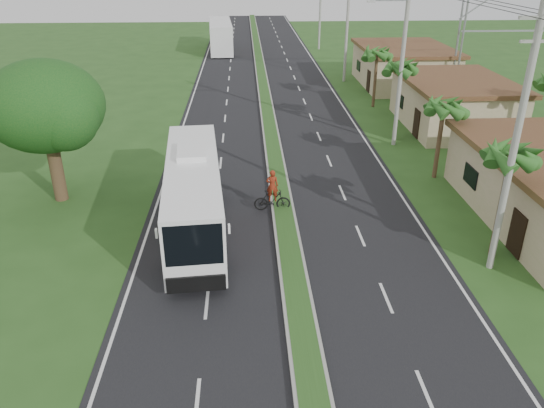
{
  "coord_description": "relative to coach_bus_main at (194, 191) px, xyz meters",
  "views": [
    {
      "loc": [
        -1.85,
        -16.87,
        12.3
      ],
      "look_at": [
        -0.72,
        5.01,
        1.8
      ],
      "focal_mm": 35.0,
      "sensor_mm": 36.0,
      "label": 1
    }
  ],
  "objects": [
    {
      "name": "palm_verge_c",
      "position": [
        13.17,
        12.9,
        3.05
      ],
      "size": [
        2.4,
        2.4,
        5.85
      ],
      "color": "#473321",
      "rests_on": "ground"
    },
    {
      "name": "shop_far",
      "position": [
        18.37,
        29.9,
        -0.14
      ],
      "size": [
        8.6,
        11.6,
        3.82
      ],
      "color": "tan",
      "rests_on": "ground"
    },
    {
      "name": "road_asphalt",
      "position": [
        4.37,
        13.9,
        -2.06
      ],
      "size": [
        14.0,
        160.0,
        0.02
      ],
      "primitive_type": "cube",
      "color": "black",
      "rests_on": "ground"
    },
    {
      "name": "palm_verge_b",
      "position": [
        13.77,
        5.9,
        2.29
      ],
      "size": [
        2.4,
        2.4,
        5.05
      ],
      "color": "#473321",
      "rests_on": "ground"
    },
    {
      "name": "motorcyclist",
      "position": [
        3.82,
        1.9,
        -1.27
      ],
      "size": [
        1.9,
        0.57,
        2.26
      ],
      "rotation": [
        0.0,
        0.0,
        -0.02
      ],
      "color": "black",
      "rests_on": "ground"
    },
    {
      "name": "ground",
      "position": [
        4.37,
        -6.1,
        -2.07
      ],
      "size": [
        180.0,
        180.0,
        0.0
      ],
      "primitive_type": "plane",
      "color": "#284D1C",
      "rests_on": "ground"
    },
    {
      "name": "lane_edge_left",
      "position": [
        -2.33,
        13.9,
        -2.07
      ],
      "size": [
        0.12,
        160.0,
        0.01
      ],
      "primitive_type": "cube",
      "color": "silver",
      "rests_on": "ground"
    },
    {
      "name": "utility_pole_c",
      "position": [
        12.87,
        31.9,
        3.61
      ],
      "size": [
        1.6,
        0.28,
        11.0
      ],
      "color": "gray",
      "rests_on": "ground"
    },
    {
      "name": "median_strip",
      "position": [
        4.37,
        13.9,
        -1.96
      ],
      "size": [
        1.2,
        160.0,
        0.18
      ],
      "color": "gray",
      "rests_on": "ground"
    },
    {
      "name": "utility_pole_a",
      "position": [
        12.87,
        -4.1,
        3.61
      ],
      "size": [
        1.6,
        0.28,
        11.0
      ],
      "color": "gray",
      "rests_on": "ground"
    },
    {
      "name": "utility_pole_b",
      "position": [
        12.84,
        11.9,
        4.19
      ],
      "size": [
        3.2,
        0.28,
        12.0
      ],
      "color": "gray",
      "rests_on": "ground"
    },
    {
      "name": "lane_edge_right",
      "position": [
        11.07,
        13.9,
        -2.07
      ],
      "size": [
        0.12,
        160.0,
        0.01
      ],
      "primitive_type": "cube",
      "color": "silver",
      "rests_on": "ground"
    },
    {
      "name": "billboard_lattice",
      "position": [
        26.37,
        23.9,
        4.76
      ],
      "size": [
        10.18,
        1.18,
        12.07
      ],
      "color": "gray",
      "rests_on": "ground"
    },
    {
      "name": "shade_tree",
      "position": [
        -7.74,
        3.91,
        2.96
      ],
      "size": [
        6.3,
        6.0,
        7.54
      ],
      "color": "#473321",
      "rests_on": "ground"
    },
    {
      "name": "utility_pole_d",
      "position": [
        12.87,
        51.9,
        3.35
      ],
      "size": [
        1.6,
        0.28,
        10.5
      ],
      "color": "gray",
      "rests_on": "ground"
    },
    {
      "name": "coach_bus_main",
      "position": [
        0.0,
        0.0,
        0.0
      ],
      "size": [
        3.39,
        11.79,
        3.76
      ],
      "rotation": [
        0.0,
        0.0,
        0.08
      ],
      "color": "white",
      "rests_on": "ground"
    },
    {
      "name": "palm_verge_a",
      "position": [
        13.37,
        -3.1,
        2.67
      ],
      "size": [
        2.4,
        2.4,
        5.45
      ],
      "color": "#473321",
      "rests_on": "ground"
    },
    {
      "name": "palm_verge_d",
      "position": [
        13.67,
        21.9,
        2.48
      ],
      "size": [
        2.4,
        2.4,
        5.25
      ],
      "color": "#473321",
      "rests_on": "ground"
    },
    {
      "name": "shop_mid",
      "position": [
        18.37,
        15.9,
        -0.21
      ],
      "size": [
        7.6,
        10.6,
        3.67
      ],
      "color": "tan",
      "rests_on": "ground"
    },
    {
      "name": "coach_bus_far",
      "position": [
        -0.56,
        51.5,
        0.08
      ],
      "size": [
        3.56,
        13.14,
        3.79
      ],
      "rotation": [
        0.0,
        0.0,
        0.06
      ],
      "color": "white",
      "rests_on": "ground"
    }
  ]
}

